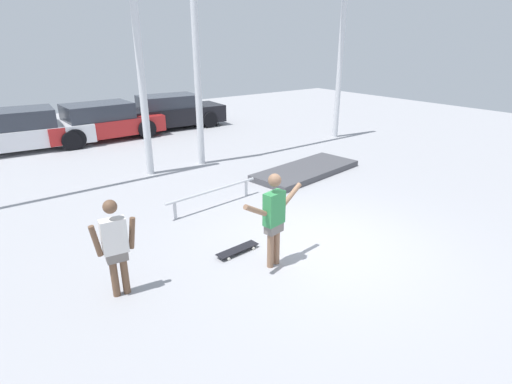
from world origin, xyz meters
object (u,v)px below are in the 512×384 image
Objects in this scene: skateboard at (238,249)px; parked_car_black at (172,112)px; grind_rail at (213,193)px; manual_pad at (306,170)px; skateboarder at (274,216)px; bystander at (115,244)px; parked_car_white at (21,131)px; parked_car_red at (102,122)px.

parked_car_black is at bearing 65.53° from skateboard.
manual_pad is at bearing 8.30° from grind_rail.
skateboarder is 1.07× the size of bystander.
bystander reaches higher than parked_car_black.
parked_car_black is at bearing 7.46° from parked_car_white.
bystander is (-2.84, -2.05, 0.51)m from grind_rail.
parked_car_white is at bearing 127.88° from manual_pad.
skateboard is (-0.25, 0.70, -0.85)m from skateboarder.
grind_rail is at bearing -67.57° from parked_car_white.
parked_car_black reaches higher than grind_rail.
parked_car_white is at bearing 107.75° from grind_rail.
skateboarder is at bearing 170.07° from bystander.
bystander is (-5.94, -10.51, 0.17)m from parked_car_black.
parked_car_white is 10.24m from bystander.
parked_car_black is (5.72, 0.28, 0.01)m from parked_car_white.
skateboarder is 0.36× the size of parked_car_white.
bystander is at bearing -107.97° from parked_car_red.
parked_car_red is (2.69, -0.10, -0.01)m from parked_car_white.
parked_car_black reaches higher than manual_pad.
parked_car_white is at bearing 95.95° from skateboard.
grind_rail is 9.02m from parked_car_black.
grind_rail is 0.54× the size of parked_car_white.
skateboard is at bearing -109.88° from grind_rail.
parked_car_white reaches higher than parked_car_red.
grind_rail is (-3.36, -0.49, 0.25)m from manual_pad.
skateboard is 0.35× the size of grind_rail.
parked_car_red is 0.98× the size of parked_car_black.
manual_pad is 0.77× the size of parked_car_red.
bystander is at bearing 152.34° from skateboarder.
parked_car_black is 12.07m from bystander.
parked_car_white is 1.03× the size of parked_car_black.
skateboarder is at bearing -139.81° from manual_pad.
manual_pad is 0.73× the size of parked_car_white.
parked_car_black is at bearing -112.25° from bystander.
skateboard is at bearing -75.00° from parked_car_white.
bystander is at bearing -115.63° from parked_car_black.
manual_pad is at bearing -68.50° from parked_car_red.
parked_car_black is (3.85, 10.53, 0.61)m from skateboard.
parked_car_black reaches higher than parked_car_red.
bystander is (-0.22, -10.23, 0.18)m from parked_car_white.
parked_car_white is 2.96× the size of bystander.
parked_car_red reaches higher than grind_rail.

